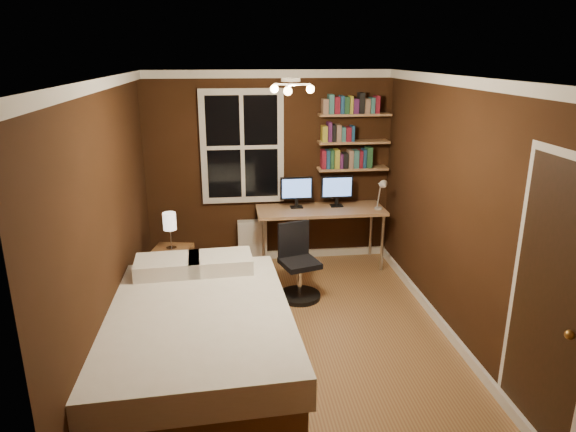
{
  "coord_description": "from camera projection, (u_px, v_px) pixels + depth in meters",
  "views": [
    {
      "loc": [
        -0.55,
        -4.46,
        2.69
      ],
      "look_at": [
        0.04,
        0.45,
        1.12
      ],
      "focal_mm": 32.0,
      "sensor_mm": 36.0,
      "label": 1
    }
  ],
  "objects": [
    {
      "name": "monitor_left",
      "position": [
        296.0,
        192.0,
        6.59
      ],
      "size": [
        0.42,
        0.12,
        0.41
      ],
      "primitive_type": null,
      "color": "black",
      "rests_on": "desk"
    },
    {
      "name": "wall_left",
      "position": [
        110.0,
        224.0,
        4.54
      ],
      "size": [
        0.04,
        4.2,
        2.5
      ],
      "primitive_type": "cube",
      "color": "black",
      "rests_on": "ground"
    },
    {
      "name": "bookshelf_middle",
      "position": [
        353.0,
        142.0,
        6.61
      ],
      "size": [
        0.92,
        0.22,
        0.03
      ],
      "primitive_type": "cube",
      "color": "#A87951",
      "rests_on": "wall_back"
    },
    {
      "name": "wall_back",
      "position": [
        270.0,
        169.0,
        6.71
      ],
      "size": [
        3.2,
        0.04,
        2.5
      ],
      "primitive_type": "cube",
      "color": "black",
      "rests_on": "ground"
    },
    {
      "name": "floor",
      "position": [
        289.0,
        337.0,
        5.1
      ],
      "size": [
        4.2,
        4.2,
        0.0
      ],
      "primitive_type": "plane",
      "color": "brown",
      "rests_on": "ground"
    },
    {
      "name": "door",
      "position": [
        548.0,
        308.0,
        3.5
      ],
      "size": [
        0.03,
        0.82,
        2.05
      ],
      "primitive_type": null,
      "color": "black",
      "rests_on": "ground"
    },
    {
      "name": "ceiling",
      "position": [
        289.0,
        77.0,
        4.34
      ],
      "size": [
        3.2,
        4.2,
        0.02
      ],
      "primitive_type": "cube",
      "color": "white",
      "rests_on": "wall_back"
    },
    {
      "name": "desk",
      "position": [
        320.0,
        213.0,
        6.63
      ],
      "size": [
        1.64,
        0.62,
        0.78
      ],
      "color": "#A87951",
      "rests_on": "ground"
    },
    {
      "name": "bed",
      "position": [
        197.0,
        338.0,
        4.46
      ],
      "size": [
        1.72,
        2.31,
        0.76
      ],
      "rotation": [
        0.0,
        0.0,
        0.05
      ],
      "color": "brown",
      "rests_on": "ground"
    },
    {
      "name": "door_knob",
      "position": [
        570.0,
        335.0,
        3.22
      ],
      "size": [
        0.06,
        0.06,
        0.06
      ],
      "primitive_type": "sphere",
      "color": "#C2883A",
      "rests_on": "door"
    },
    {
      "name": "nightstand",
      "position": [
        173.0,
        270.0,
        6.03
      ],
      "size": [
        0.5,
        0.5,
        0.53
      ],
      "primitive_type": "cube",
      "rotation": [
        0.0,
        0.0,
        -0.2
      ],
      "color": "brown",
      "rests_on": "ground"
    },
    {
      "name": "books_row_upper",
      "position": [
        355.0,
        104.0,
        6.47
      ],
      "size": [
        0.66,
        0.16,
        0.23
      ],
      "primitive_type": null,
      "color": "#235330",
      "rests_on": "bookshelf_upper"
    },
    {
      "name": "books_row_lower",
      "position": [
        353.0,
        159.0,
        6.68
      ],
      "size": [
        0.66,
        0.16,
        0.23
      ],
      "primitive_type": null,
      "color": "maroon",
      "rests_on": "bookshelf_lower"
    },
    {
      "name": "books_row_middle",
      "position": [
        354.0,
        132.0,
        6.57
      ],
      "size": [
        0.42,
        0.16,
        0.23
      ],
      "primitive_type": null,
      "color": "navy",
      "rests_on": "bookshelf_middle"
    },
    {
      "name": "radiator",
      "position": [
        252.0,
        241.0,
        6.87
      ],
      "size": [
        0.38,
        0.13,
        0.58
      ],
      "primitive_type": "cube",
      "color": "silver",
      "rests_on": "ground"
    },
    {
      "name": "ceiling_fixture",
      "position": [
        291.0,
        90.0,
        4.28
      ],
      "size": [
        0.44,
        0.44,
        0.18
      ],
      "primitive_type": null,
      "color": "beige",
      "rests_on": "ceiling"
    },
    {
      "name": "wall_right",
      "position": [
        455.0,
        211.0,
        4.9
      ],
      "size": [
        0.04,
        4.2,
        2.5
      ],
      "primitive_type": "cube",
      "color": "black",
      "rests_on": "ground"
    },
    {
      "name": "bedside_lamp",
      "position": [
        170.0,
        231.0,
        5.88
      ],
      "size": [
        0.15,
        0.15,
        0.44
      ],
      "primitive_type": null,
      "color": "#EEDEC8",
      "rests_on": "nightstand"
    },
    {
      "name": "office_chair",
      "position": [
        298.0,
        271.0,
        5.85
      ],
      "size": [
        0.49,
        0.49,
        0.87
      ],
      "rotation": [
        0.0,
        0.0,
        0.29
      ],
      "color": "black",
      "rests_on": "ground"
    },
    {
      "name": "window",
      "position": [
        242.0,
        147.0,
        6.54
      ],
      "size": [
        1.06,
        0.06,
        1.46
      ],
      "primitive_type": "cube",
      "color": "silver",
      "rests_on": "wall_back"
    },
    {
      "name": "desk_lamp",
      "position": [
        381.0,
        194.0,
        6.45
      ],
      "size": [
        0.14,
        0.32,
        0.44
      ],
      "primitive_type": null,
      "color": "silver",
      "rests_on": "desk"
    },
    {
      "name": "bookshelf_upper",
      "position": [
        355.0,
        115.0,
        6.51
      ],
      "size": [
        0.92,
        0.22,
        0.03
      ],
      "primitive_type": "cube",
      "color": "#A87951",
      "rests_on": "wall_back"
    },
    {
      "name": "bookshelf_lower",
      "position": [
        352.0,
        169.0,
        6.72
      ],
      "size": [
        0.92,
        0.22,
        0.03
      ],
      "primitive_type": "cube",
      "color": "#A87951",
      "rests_on": "wall_back"
    },
    {
      "name": "monitor_right",
      "position": [
        337.0,
        191.0,
        6.65
      ],
      "size": [
        0.42,
        0.12,
        0.41
      ],
      "primitive_type": null,
      "color": "black",
      "rests_on": "desk"
    }
  ]
}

